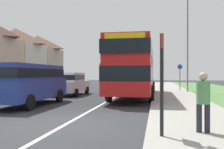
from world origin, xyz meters
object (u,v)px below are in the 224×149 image
(double_decker_bus, at_px, (134,67))
(bus_stop_sign, at_px, (162,77))
(pedestrian_at_stop, at_px, (203,99))
(street_lamp_mid, at_px, (186,38))
(cycle_route_sign, at_px, (180,76))
(parked_van_blue, at_px, (29,81))
(parked_car_white, at_px, (71,83))

(double_decker_bus, xyz_separation_m, bus_stop_sign, (1.65, -11.30, -0.60))
(pedestrian_at_stop, bearing_deg, street_lamp_mid, 84.93)
(double_decker_bus, distance_m, bus_stop_sign, 11.44)
(bus_stop_sign, distance_m, cycle_route_sign, 17.47)
(bus_stop_sign, bearing_deg, double_decker_bus, 98.31)
(pedestrian_at_stop, bearing_deg, bus_stop_sign, -152.14)
(street_lamp_mid, bearing_deg, double_decker_bus, -132.35)
(parked_van_blue, height_order, street_lamp_mid, street_lamp_mid)
(parked_van_blue, distance_m, cycle_route_sign, 14.46)
(parked_van_blue, distance_m, bus_stop_sign, 8.77)
(pedestrian_at_stop, relative_size, bus_stop_sign, 0.64)
(pedestrian_at_stop, bearing_deg, parked_van_blue, 145.87)
(bus_stop_sign, xyz_separation_m, street_lamp_mid, (2.41, 15.75, 3.14))
(parked_car_white, height_order, pedestrian_at_stop, parked_car_white)
(parked_car_white, height_order, cycle_route_sign, cycle_route_sign)
(cycle_route_sign, distance_m, street_lamp_mid, 3.65)
(double_decker_bus, xyz_separation_m, cycle_route_sign, (3.67, 6.05, -0.72))
(parked_car_white, bearing_deg, double_decker_bus, -8.34)
(parked_van_blue, height_order, parked_car_white, parked_van_blue)
(pedestrian_at_stop, bearing_deg, parked_car_white, 123.71)
(parked_van_blue, xyz_separation_m, street_lamp_mid, (9.02, 10.00, 3.42))
(street_lamp_mid, bearing_deg, cycle_route_sign, 103.65)
(parked_van_blue, xyz_separation_m, pedestrian_at_stop, (7.67, -5.20, -0.29))
(double_decker_bus, bearing_deg, parked_van_blue, -131.81)
(parked_van_blue, bearing_deg, bus_stop_sign, -41.04)
(parked_van_blue, height_order, cycle_route_sign, cycle_route_sign)
(bus_stop_sign, bearing_deg, street_lamp_mid, 81.32)
(double_decker_bus, xyz_separation_m, parked_car_white, (-4.94, 0.72, -1.20))
(double_decker_bus, height_order, street_lamp_mid, street_lamp_mid)
(parked_car_white, distance_m, cycle_route_sign, 10.14)
(parked_car_white, distance_m, pedestrian_at_stop, 13.78)
(pedestrian_at_stop, bearing_deg, cycle_route_sign, 86.73)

